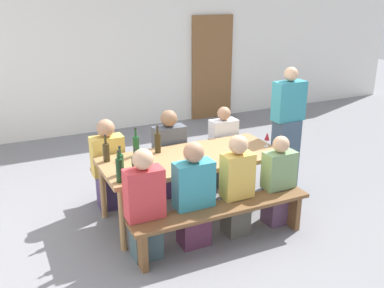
{
  "coord_description": "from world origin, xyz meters",
  "views": [
    {
      "loc": [
        -2.01,
        -4.21,
        2.57
      ],
      "look_at": [
        0.0,
        0.0,
        0.9
      ],
      "focal_mm": 40.46,
      "sensor_mm": 36.0,
      "label": 1
    }
  ],
  "objects_px": {
    "wine_bottle_0": "(119,170)",
    "standing_host": "(287,131)",
    "wine_glass_0": "(185,163)",
    "seated_guest_near_1": "(194,198)",
    "tasting_table": "(192,162)",
    "wine_bottle_4": "(136,145)",
    "wine_bottle_5": "(106,152)",
    "seated_guest_far_2": "(223,149)",
    "wine_bottle_2": "(158,142)",
    "seated_guest_far_1": "(170,156)",
    "wine_bottle_1": "(135,167)",
    "wine_bottle_3": "(120,164)",
    "wooden_door": "(212,68)",
    "seated_guest_near_0": "(145,207)",
    "seated_guest_near_2": "(237,188)",
    "bench_far": "(168,165)",
    "bench_near": "(223,215)",
    "seated_guest_far_0": "(108,167)",
    "seated_guest_near_3": "(278,183)",
    "wine_glass_1": "(267,137)"
  },
  "relations": [
    {
      "from": "wine_bottle_1",
      "to": "wine_bottle_5",
      "type": "distance_m",
      "value": 0.58
    },
    {
      "from": "wine_bottle_3",
      "to": "wine_bottle_4",
      "type": "xyz_separation_m",
      "value": [
        0.32,
        0.45,
        0.01
      ]
    },
    {
      "from": "wine_bottle_1",
      "to": "seated_guest_near_0",
      "type": "xyz_separation_m",
      "value": [
        -0.02,
        -0.31,
        -0.31
      ]
    },
    {
      "from": "seated_guest_far_0",
      "to": "seated_guest_far_1",
      "type": "bearing_deg",
      "value": 90.0
    },
    {
      "from": "seated_guest_near_0",
      "to": "seated_guest_far_0",
      "type": "relative_size",
      "value": 1.02
    },
    {
      "from": "wine_glass_0",
      "to": "wine_bottle_0",
      "type": "bearing_deg",
      "value": 176.94
    },
    {
      "from": "wine_bottle_0",
      "to": "wine_bottle_2",
      "type": "xyz_separation_m",
      "value": [
        0.65,
        0.61,
        -0.0
      ]
    },
    {
      "from": "bench_near",
      "to": "wine_bottle_5",
      "type": "xyz_separation_m",
      "value": [
        -0.93,
        1.02,
        0.51
      ]
    },
    {
      "from": "tasting_table",
      "to": "seated_guest_near_1",
      "type": "xyz_separation_m",
      "value": [
        -0.27,
        -0.6,
        -0.13
      ]
    },
    {
      "from": "seated_guest_near_0",
      "to": "tasting_table",
      "type": "bearing_deg",
      "value": -53.13
    },
    {
      "from": "wine_bottle_5",
      "to": "seated_guest_near_1",
      "type": "bearing_deg",
      "value": -52.68
    },
    {
      "from": "wine_bottle_0",
      "to": "wine_bottle_3",
      "type": "distance_m",
      "value": 0.19
    },
    {
      "from": "wine_bottle_5",
      "to": "seated_guest_far_2",
      "type": "distance_m",
      "value": 1.75
    },
    {
      "from": "seated_guest_near_0",
      "to": "wine_glass_0",
      "type": "bearing_deg",
      "value": -66.55
    },
    {
      "from": "wine_bottle_2",
      "to": "seated_guest_far_1",
      "type": "relative_size",
      "value": 0.29
    },
    {
      "from": "wine_bottle_0",
      "to": "wine_bottle_4",
      "type": "xyz_separation_m",
      "value": [
        0.39,
        0.63,
        -0.01
      ]
    },
    {
      "from": "seated_guest_near_0",
      "to": "seated_guest_near_3",
      "type": "relative_size",
      "value": 1.1
    },
    {
      "from": "wine_bottle_1",
      "to": "seated_guest_far_1",
      "type": "bearing_deg",
      "value": 50.09
    },
    {
      "from": "wine_bottle_2",
      "to": "seated_guest_far_0",
      "type": "distance_m",
      "value": 0.7
    },
    {
      "from": "wine_glass_0",
      "to": "tasting_table",
      "type": "bearing_deg",
      "value": 54.46
    },
    {
      "from": "wooden_door",
      "to": "wine_bottle_4",
      "type": "bearing_deg",
      "value": -129.63
    },
    {
      "from": "wine_bottle_4",
      "to": "seated_guest_near_3",
      "type": "height_order",
      "value": "wine_bottle_4"
    },
    {
      "from": "tasting_table",
      "to": "wine_bottle_3",
      "type": "xyz_separation_m",
      "value": [
        -0.89,
        -0.15,
        0.19
      ]
    },
    {
      "from": "wine_bottle_4",
      "to": "seated_guest_far_1",
      "type": "relative_size",
      "value": 0.29
    },
    {
      "from": "bench_far",
      "to": "wine_bottle_4",
      "type": "distance_m",
      "value": 0.89
    },
    {
      "from": "wine_bottle_5",
      "to": "seated_guest_far_2",
      "type": "relative_size",
      "value": 0.28
    },
    {
      "from": "wine_bottle_0",
      "to": "seated_guest_near_0",
      "type": "height_order",
      "value": "seated_guest_near_0"
    },
    {
      "from": "wine_bottle_0",
      "to": "seated_guest_near_0",
      "type": "relative_size",
      "value": 0.29
    },
    {
      "from": "wine_bottle_1",
      "to": "seated_guest_far_1",
      "type": "xyz_separation_m",
      "value": [
        0.74,
        0.89,
        -0.32
      ]
    },
    {
      "from": "wooden_door",
      "to": "seated_guest_near_1",
      "type": "height_order",
      "value": "wooden_door"
    },
    {
      "from": "tasting_table",
      "to": "wine_bottle_4",
      "type": "bearing_deg",
      "value": 152.18
    },
    {
      "from": "wine_glass_0",
      "to": "seated_guest_near_1",
      "type": "bearing_deg",
      "value": -91.32
    },
    {
      "from": "wine_bottle_2",
      "to": "seated_guest_near_1",
      "type": "xyz_separation_m",
      "value": [
        0.04,
        -0.88,
        -0.33
      ]
    },
    {
      "from": "seated_guest_near_0",
      "to": "bench_near",
      "type": "bearing_deg",
      "value": -100.63
    },
    {
      "from": "wine_bottle_0",
      "to": "wine_glass_0",
      "type": "distance_m",
      "value": 0.7
    },
    {
      "from": "seated_guest_far_1",
      "to": "wine_bottle_0",
      "type": "bearing_deg",
      "value": -44.82
    },
    {
      "from": "seated_guest_near_3",
      "to": "bench_near",
      "type": "bearing_deg",
      "value": 100.63
    },
    {
      "from": "tasting_table",
      "to": "bench_far",
      "type": "distance_m",
      "value": 0.82
    },
    {
      "from": "wine_bottle_4",
      "to": "seated_guest_near_2",
      "type": "height_order",
      "value": "seated_guest_near_2"
    },
    {
      "from": "wine_bottle_3",
      "to": "standing_host",
      "type": "xyz_separation_m",
      "value": [
        2.38,
        0.34,
        -0.08
      ]
    },
    {
      "from": "wine_bottle_0",
      "to": "seated_guest_near_0",
      "type": "bearing_deg",
      "value": -59.72
    },
    {
      "from": "wooden_door",
      "to": "seated_guest_far_2",
      "type": "height_order",
      "value": "wooden_door"
    },
    {
      "from": "wine_bottle_2",
      "to": "seated_guest_far_1",
      "type": "xyz_separation_m",
      "value": [
        0.28,
        0.31,
        -0.33
      ]
    },
    {
      "from": "bench_far",
      "to": "seated_guest_far_1",
      "type": "relative_size",
      "value": 1.73
    },
    {
      "from": "wine_bottle_0",
      "to": "standing_host",
      "type": "distance_m",
      "value": 2.5
    },
    {
      "from": "seated_guest_near_2",
      "to": "standing_host",
      "type": "xyz_separation_m",
      "value": [
        1.24,
        0.79,
        0.24
      ]
    },
    {
      "from": "tasting_table",
      "to": "wine_glass_1",
      "type": "distance_m",
      "value": 1.0
    },
    {
      "from": "wine_bottle_4",
      "to": "wine_glass_0",
      "type": "relative_size",
      "value": 2.28
    },
    {
      "from": "wooden_door",
      "to": "wine_glass_0",
      "type": "height_order",
      "value": "wooden_door"
    },
    {
      "from": "bench_far",
      "to": "seated_guest_far_0",
      "type": "distance_m",
      "value": 0.87
    }
  ]
}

